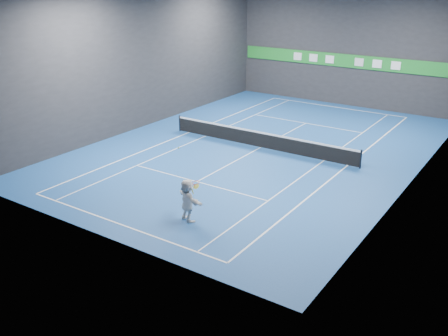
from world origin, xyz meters
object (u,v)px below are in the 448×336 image
Objects in this scene: tennis_net at (260,139)px; tennis_ball at (179,148)px; player at (188,200)px; tennis_racket at (195,184)px.

tennis_ball is at bearing -79.68° from tennis_net.
player is 10.24m from tennis_net.
tennis_racket is at bearing 2.32° from tennis_ball.
tennis_ball is 1.64m from tennis_racket.
tennis_net is 19.97× the size of tennis_racket.
player is 28.04× the size of tennis_ball.
player reaches higher than tennis_net.
tennis_racket is at bearing -148.19° from player.
player is 2.27m from tennis_ball.
tennis_net is 10.35m from tennis_racket.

